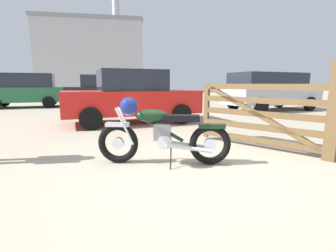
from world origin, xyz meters
TOP-DOWN VIEW (x-y plane):
  - ground_plane at (0.00, 0.00)m, footprint 80.00×80.00m
  - vintage_motorcycle at (-0.44, 0.36)m, footprint 2.02×0.80m
  - timber_gate at (1.78, 0.63)m, footprint 1.52×2.19m
  - dark_sedan_left at (-0.43, 4.64)m, footprint 4.39×2.33m
  - silver_sedan_mid at (-1.03, 11.67)m, footprint 4.76×2.09m
  - red_hatchback_near at (6.23, 6.73)m, footprint 4.94×2.58m
  - blue_hatchback_right at (-5.34, 11.23)m, footprint 4.05×2.13m
  - industrial_building at (-2.75, 37.62)m, footprint 15.22×14.13m

SIDE VIEW (x-z plane):
  - ground_plane at x=0.00m, z-range 0.00..0.00m
  - vintage_motorcycle at x=-0.44m, z-range -0.04..1.03m
  - timber_gate at x=1.78m, z-range -0.10..1.50m
  - dark_sedan_left at x=-0.43m, z-range 0.00..1.67m
  - blue_hatchback_right at x=-5.34m, z-range 0.03..1.81m
  - silver_sedan_mid at x=-1.03m, z-range 0.07..1.81m
  - red_hatchback_near at x=6.23m, z-range 0.07..1.81m
  - industrial_building at x=-2.75m, z-range -4.05..14.18m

